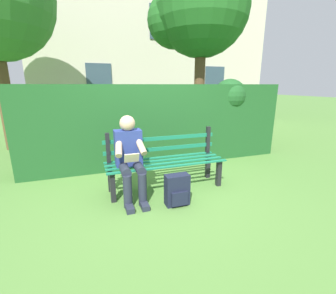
{
  "coord_description": "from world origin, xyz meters",
  "views": [
    {
      "loc": [
        1.09,
        3.23,
        1.59
      ],
      "look_at": [
        0.0,
        0.1,
        0.7
      ],
      "focal_mm": 24.85,
      "sensor_mm": 36.0,
      "label": 1
    }
  ],
  "objects_px": {
    "person_seated": "(130,156)",
    "backpack": "(177,190)",
    "park_bench": "(165,161)",
    "tree": "(197,12)"
  },
  "relations": [
    {
      "from": "park_bench",
      "to": "person_seated",
      "type": "bearing_deg",
      "value": 16.66
    },
    {
      "from": "tree",
      "to": "person_seated",
      "type": "bearing_deg",
      "value": 50.05
    },
    {
      "from": "tree",
      "to": "backpack",
      "type": "relative_size",
      "value": 10.64
    },
    {
      "from": "person_seated",
      "to": "tree",
      "type": "distance_m",
      "value": 4.46
    },
    {
      "from": "person_seated",
      "to": "backpack",
      "type": "distance_m",
      "value": 0.82
    },
    {
      "from": "park_bench",
      "to": "backpack",
      "type": "distance_m",
      "value": 0.65
    },
    {
      "from": "person_seated",
      "to": "backpack",
      "type": "bearing_deg",
      "value": 140.97
    },
    {
      "from": "tree",
      "to": "backpack",
      "type": "xyz_separation_m",
      "value": [
        1.72,
        3.15,
        -3.14
      ]
    },
    {
      "from": "person_seated",
      "to": "backpack",
      "type": "relative_size",
      "value": 2.74
    },
    {
      "from": "person_seated",
      "to": "tree",
      "type": "bearing_deg",
      "value": -129.95
    }
  ]
}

